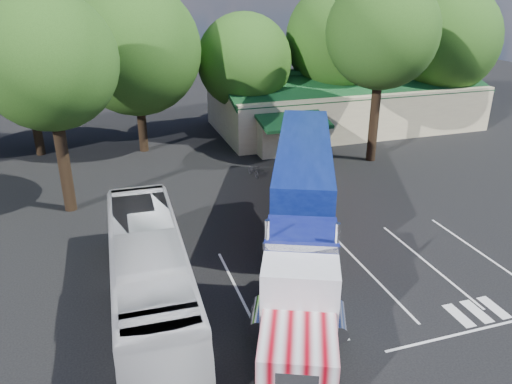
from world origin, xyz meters
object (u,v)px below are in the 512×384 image
object	(u,v)px
semi_truck	(303,192)
bicycle	(253,170)
tour_bus	(149,272)
silver_sedan	(302,143)
woman	(293,210)

from	to	relation	value
semi_truck	bicycle	world-z (taller)	semi_truck
semi_truck	bicycle	size ratio (longest dim) A/B	14.27
semi_truck	tour_bus	world-z (taller)	semi_truck
semi_truck	silver_sedan	distance (m)	15.19
semi_truck	woman	size ratio (longest dim) A/B	11.93
woman	tour_bus	distance (m)	10.24
silver_sedan	semi_truck	bearing A→B (deg)	156.16
semi_truck	bicycle	distance (m)	9.96
tour_bus	silver_sedan	distance (m)	22.76
bicycle	tour_bus	size ratio (longest dim) A/B	0.12
woman	silver_sedan	xyz separation A→B (m)	(5.70, 12.17, -0.29)
woman	bicycle	world-z (taller)	woman
semi_truck	woman	bearing A→B (deg)	108.22
bicycle	silver_sedan	distance (m)	6.91
woman	silver_sedan	bearing A→B (deg)	-45.14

